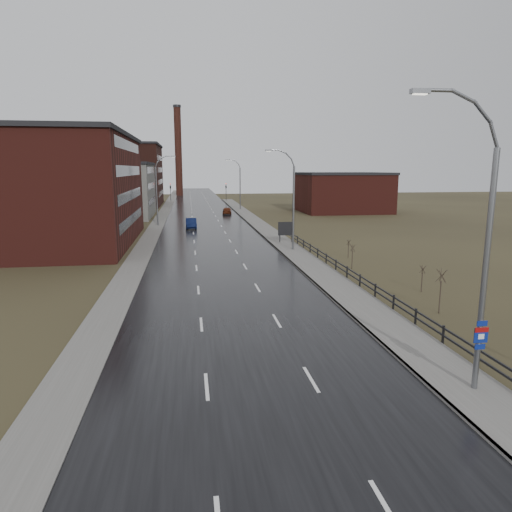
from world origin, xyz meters
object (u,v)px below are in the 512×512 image
object	(u,v)px
car_far	(227,211)
streetlight_main	(480,250)
car_near	(191,224)
billboard	(286,229)

from	to	relation	value
car_far	streetlight_main	bearing A→B (deg)	98.88
streetlight_main	car_far	xyz separation A→B (m)	(-3.59, 77.57, -5.30)
streetlight_main	car_near	xyz separation A→B (m)	(-11.06, 55.70, -5.27)
streetlight_main	billboard	world-z (taller)	streetlight_main
car_near	car_far	world-z (taller)	car_near
billboard	car_near	distance (m)	20.26
streetlight_main	billboard	xyz separation A→B (m)	(0.63, 39.18, -4.25)
streetlight_main	car_far	world-z (taller)	streetlight_main
billboard	streetlight_main	bearing A→B (deg)	-90.92
car_near	car_far	xyz separation A→B (m)	(7.47, 21.87, -0.03)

